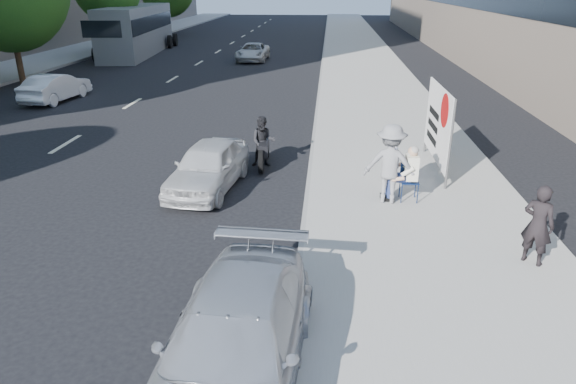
# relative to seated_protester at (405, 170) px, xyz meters

# --- Properties ---
(ground) EXTENTS (160.00, 160.00, 0.00)m
(ground) POSITION_rel_seated_protester_xyz_m (-3.68, -3.89, -0.87)
(ground) COLOR black
(ground) RESTS_ON ground
(near_sidewalk) EXTENTS (5.00, 120.00, 0.15)m
(near_sidewalk) POSITION_rel_seated_protester_xyz_m (0.32, 16.11, -0.80)
(near_sidewalk) COLOR #9B9991
(near_sidewalk) RESTS_ON ground
(seated_protester) EXTENTS (0.83, 1.12, 1.31)m
(seated_protester) POSITION_rel_seated_protester_xyz_m (0.00, 0.00, 0.00)
(seated_protester) COLOR #11234D
(seated_protester) RESTS_ON near_sidewalk
(jogger) EXTENTS (1.27, 0.86, 1.82)m
(jogger) POSITION_rel_seated_protester_xyz_m (-0.37, -0.14, 0.18)
(jogger) COLOR gray
(jogger) RESTS_ON near_sidewalk
(pedestrian_woman) EXTENTS (0.64, 0.62, 1.49)m
(pedestrian_woman) POSITION_rel_seated_protester_xyz_m (1.93, -2.74, 0.02)
(pedestrian_woman) COLOR black
(pedestrian_woman) RESTS_ON near_sidewalk
(protest_banner) EXTENTS (0.08, 3.06, 2.20)m
(protest_banner) POSITION_rel_seated_protester_xyz_m (1.10, 2.25, 0.53)
(protest_banner) COLOR #4C4C4C
(protest_banner) RESTS_ON near_sidewalk
(parked_sedan) EXTENTS (1.98, 4.40, 1.25)m
(parked_sedan) POSITION_rel_seated_protester_xyz_m (-2.88, -5.99, -0.25)
(parked_sedan) COLOR silver
(parked_sedan) RESTS_ON ground
(white_sedan_near) EXTENTS (1.80, 3.61, 1.18)m
(white_sedan_near) POSITION_rel_seated_protester_xyz_m (-4.73, 0.71, -0.28)
(white_sedan_near) COLOR silver
(white_sedan_near) RESTS_ON ground
(white_sedan_mid) EXTENTS (1.70, 3.74, 1.19)m
(white_sedan_mid) POSITION_rel_seated_protester_xyz_m (-13.64, 10.37, -0.28)
(white_sedan_mid) COLOR white
(white_sedan_mid) RESTS_ON ground
(white_sedan_far) EXTENTS (1.94, 4.07, 1.12)m
(white_sedan_far) POSITION_rel_seated_protester_xyz_m (-6.86, 23.50, -0.31)
(white_sedan_far) COLOR silver
(white_sedan_far) RESTS_ON ground
(motorcycle) EXTENTS (0.73, 2.05, 1.42)m
(motorcycle) POSITION_rel_seated_protester_xyz_m (-3.56, 2.54, -0.24)
(motorcycle) COLOR black
(motorcycle) RESTS_ON ground
(bus) EXTENTS (3.63, 12.25, 3.30)m
(bus) POSITION_rel_seated_protester_xyz_m (-15.62, 26.38, 0.76)
(bus) COLOR slate
(bus) RESTS_ON ground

